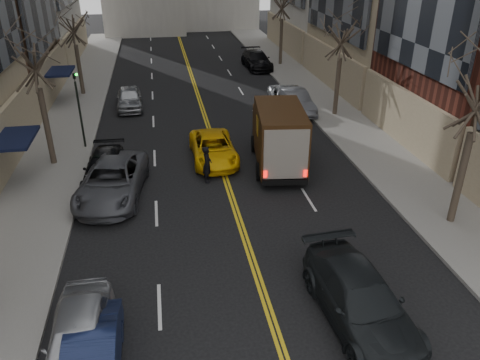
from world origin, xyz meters
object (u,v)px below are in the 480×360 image
at_px(ups_truck, 278,136).
at_px(taxi, 213,148).
at_px(observer_sedan, 360,300).
at_px(pedestrian, 207,164).

relative_size(ups_truck, taxi, 1.27).
bearing_deg(observer_sedan, taxi, 99.41).
bearing_deg(observer_sedan, ups_truck, 84.99).
distance_m(ups_truck, taxi, 3.65).
height_order(ups_truck, pedestrian, ups_truck).
distance_m(observer_sedan, taxi, 13.22).
bearing_deg(taxi, observer_sedan, -77.50).
relative_size(observer_sedan, taxi, 1.14).
distance_m(observer_sedan, pedestrian, 10.98).
bearing_deg(taxi, pedestrian, -104.28).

